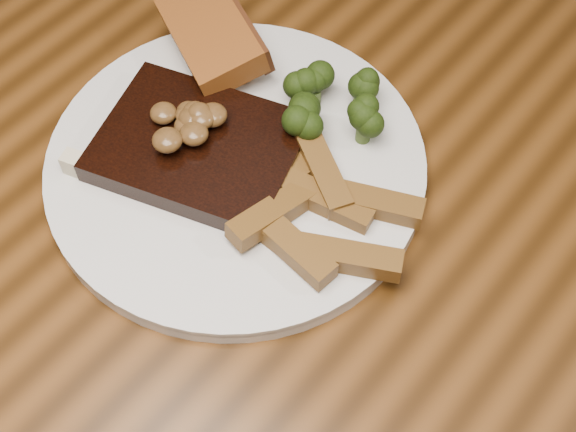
{
  "coord_description": "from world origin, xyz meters",
  "views": [
    {
      "loc": [
        0.2,
        -0.25,
        1.28
      ],
      "look_at": [
        -0.01,
        0.0,
        0.78
      ],
      "focal_mm": 50.0,
      "sensor_mm": 36.0,
      "label": 1
    }
  ],
  "objects_px": {
    "potato_wedges": "(316,211)",
    "steak": "(199,149)",
    "dining_table": "(295,301)",
    "plate": "(236,166)",
    "garlic_bread": "(213,52)"
  },
  "relations": [
    {
      "from": "steak",
      "to": "potato_wedges",
      "type": "distance_m",
      "value": 0.11
    },
    {
      "from": "steak",
      "to": "garlic_bread",
      "type": "distance_m",
      "value": 0.11
    },
    {
      "from": "dining_table",
      "to": "potato_wedges",
      "type": "relative_size",
      "value": 15.9
    },
    {
      "from": "potato_wedges",
      "to": "steak",
      "type": "bearing_deg",
      "value": -173.4
    },
    {
      "from": "plate",
      "to": "steak",
      "type": "height_order",
      "value": "steak"
    },
    {
      "from": "plate",
      "to": "steak",
      "type": "relative_size",
      "value": 1.98
    },
    {
      "from": "dining_table",
      "to": "plate",
      "type": "distance_m",
      "value": 0.13
    },
    {
      "from": "garlic_bread",
      "to": "potato_wedges",
      "type": "relative_size",
      "value": 1.08
    },
    {
      "from": "dining_table",
      "to": "plate",
      "type": "xyz_separation_m",
      "value": [
        -0.08,
        0.02,
        0.1
      ]
    },
    {
      "from": "garlic_bread",
      "to": "potato_wedges",
      "type": "distance_m",
      "value": 0.19
    },
    {
      "from": "dining_table",
      "to": "steak",
      "type": "height_order",
      "value": "steak"
    },
    {
      "from": "steak",
      "to": "dining_table",
      "type": "bearing_deg",
      "value": -22.79
    },
    {
      "from": "dining_table",
      "to": "potato_wedges",
      "type": "xyz_separation_m",
      "value": [
        0.0,
        0.02,
        0.12
      ]
    },
    {
      "from": "garlic_bread",
      "to": "steak",
      "type": "bearing_deg",
      "value": -27.95
    },
    {
      "from": "dining_table",
      "to": "potato_wedges",
      "type": "height_order",
      "value": "potato_wedges"
    }
  ]
}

